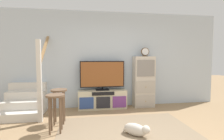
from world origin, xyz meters
The scene contains 10 objects.
back_wall centered at (0.00, 2.46, 1.35)m, with size 6.40×0.12×2.70m, color silver.
area_rug centered at (0.00, 0.60, 0.01)m, with size 2.60×1.80×0.01m, color #847056.
media_console centered at (-0.30, 2.19, 0.25)m, with size 1.32×0.38×0.51m.
television centered at (-0.30, 2.22, 0.94)m, with size 1.22×0.22×0.81m.
side_cabinet centered at (0.89, 2.20, 0.72)m, with size 0.58×0.38×1.44m.
desk_clock centered at (0.91, 2.19, 1.57)m, with size 0.23×0.08×0.25m.
staircase centered at (-2.24, 2.20, 0.37)m, with size 1.00×1.36×2.20m.
bar_stool_near centered at (-1.32, 0.78, 0.54)m, with size 0.34×0.34×0.72m.
bar_stool_far centered at (-1.32, 1.24, 0.55)m, with size 0.34×0.34×0.74m.
dog centered at (0.13, 0.41, 0.12)m, with size 0.46×0.45×0.23m.
Camera 1 is at (-0.77, -2.50, 1.41)m, focal length 27.69 mm.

